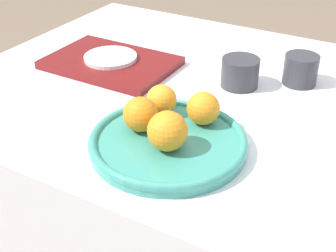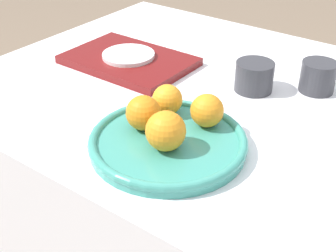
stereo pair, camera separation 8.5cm
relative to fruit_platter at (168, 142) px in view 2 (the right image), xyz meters
name	(u,v)px [view 2 (the right image)]	position (x,y,z in m)	size (l,w,h in m)	color
table	(213,211)	(-0.03, 0.25, -0.37)	(1.18, 0.88, 0.71)	white
fruit_platter	(168,142)	(0.00, 0.00, 0.00)	(0.30, 0.30, 0.03)	teal
orange_0	(167,100)	(-0.06, 0.08, 0.04)	(0.06, 0.06, 0.06)	orange
orange_1	(207,111)	(0.03, 0.09, 0.04)	(0.07, 0.07, 0.07)	orange
orange_2	(166,131)	(0.01, -0.02, 0.04)	(0.07, 0.07, 0.07)	orange
orange_3	(143,113)	(-0.06, 0.01, 0.04)	(0.07, 0.07, 0.07)	orange
serving_tray	(130,60)	(-0.31, 0.25, 0.00)	(0.31, 0.22, 0.02)	maroon
side_plate	(130,55)	(-0.31, 0.25, 0.01)	(0.13, 0.13, 0.01)	white
cup_1	(318,77)	(0.13, 0.39, 0.02)	(0.08, 0.08, 0.07)	#333338
cup_2	(254,76)	(0.02, 0.31, 0.02)	(0.09, 0.09, 0.07)	#333338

